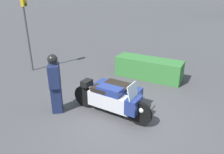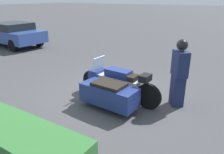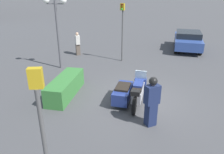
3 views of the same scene
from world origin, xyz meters
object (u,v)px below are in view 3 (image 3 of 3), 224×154
at_px(twin_lamp_post, 56,14).
at_px(traffic_light_far, 41,119).
at_px(traffic_light_near, 122,25).
at_px(hedge_bush_curbside, 65,87).
at_px(pedestrian_bystander, 78,44).
at_px(officer_rider, 152,100).
at_px(parked_car_background, 188,40).
at_px(police_motorcycle, 130,91).

bearing_deg(twin_lamp_post, traffic_light_far, -158.08).
relative_size(traffic_light_near, traffic_light_far, 1.13).
relative_size(hedge_bush_curbside, pedestrian_bystander, 1.68).
xyz_separation_m(officer_rider, parked_car_background, (10.58, -2.46, -0.21)).
bearing_deg(police_motorcycle, officer_rider, -146.58).
bearing_deg(hedge_bush_curbside, traffic_light_far, -161.47).
distance_m(hedge_bush_curbside, twin_lamp_post, 4.57).
bearing_deg(parked_car_background, twin_lamp_post, 129.70).
height_order(traffic_light_near, pedestrian_bystander, traffic_light_near).
bearing_deg(traffic_light_near, officer_rider, 32.65).
distance_m(officer_rider, hedge_bush_curbside, 4.15).
distance_m(twin_lamp_post, traffic_light_near, 4.01).
height_order(traffic_light_far, parked_car_background, traffic_light_far).
height_order(twin_lamp_post, traffic_light_far, twin_lamp_post).
bearing_deg(officer_rider, parked_car_background, 130.16).
bearing_deg(traffic_light_far, pedestrian_bystander, 0.57).
xyz_separation_m(traffic_light_near, traffic_light_far, (-10.18, 0.09, -0.24)).
distance_m(traffic_light_far, pedestrian_bystander, 11.50).
height_order(officer_rider, twin_lamp_post, twin_lamp_post).
bearing_deg(parked_car_background, traffic_light_near, 133.29).
relative_size(twin_lamp_post, parked_car_background, 0.96).
relative_size(traffic_light_near, pedestrian_bystander, 2.25).
xyz_separation_m(twin_lamp_post, parked_car_background, (5.71, -7.91, -2.37)).
xyz_separation_m(hedge_bush_curbside, traffic_light_far, (-4.90, -1.64, 1.70)).
height_order(police_motorcycle, twin_lamp_post, twin_lamp_post).
bearing_deg(traffic_light_near, traffic_light_far, 15.40).
bearing_deg(traffic_light_far, hedge_bush_curbside, 2.95).
bearing_deg(parked_car_background, traffic_light_far, 165.49).
bearing_deg(pedestrian_bystander, police_motorcycle, 95.35).
bearing_deg(police_motorcycle, pedestrian_bystander, 39.31).
height_order(traffic_light_near, traffic_light_far, traffic_light_near).
bearing_deg(traffic_light_far, officer_rider, -48.56).
distance_m(twin_lamp_post, pedestrian_bystander, 3.63).
height_order(officer_rider, traffic_light_near, traffic_light_near).
bearing_deg(hedge_bush_curbside, traffic_light_near, -18.22).
relative_size(traffic_light_far, pedestrian_bystander, 1.99).
xyz_separation_m(officer_rider, traffic_light_far, (-3.32, 2.15, 1.15)).
relative_size(police_motorcycle, officer_rider, 1.44).
bearing_deg(officer_rider, traffic_light_far, -69.73).
xyz_separation_m(officer_rider, twin_lamp_post, (4.86, 5.45, 2.16)).
distance_m(officer_rider, traffic_light_far, 4.12).
bearing_deg(pedestrian_bystander, traffic_light_near, 135.63).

